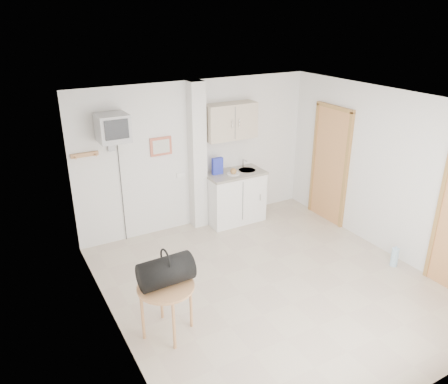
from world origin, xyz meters
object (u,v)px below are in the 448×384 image
round_table (166,292)px  crt_television (113,129)px  water_bottle (395,257)px  duffel_bag (166,271)px

round_table → crt_television: bearing=85.9°
water_bottle → round_table: bearing=175.4°
round_table → water_bottle: round_table is taller
crt_television → duffel_bag: bearing=-93.6°
crt_television → round_table: 2.63m
crt_television → water_bottle: (3.33, -2.52, -1.79)m
round_table → duffel_bag: 0.25m
round_table → water_bottle: 3.53m
crt_television → round_table: crt_television is taller
round_table → duffel_bag: bearing=48.1°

